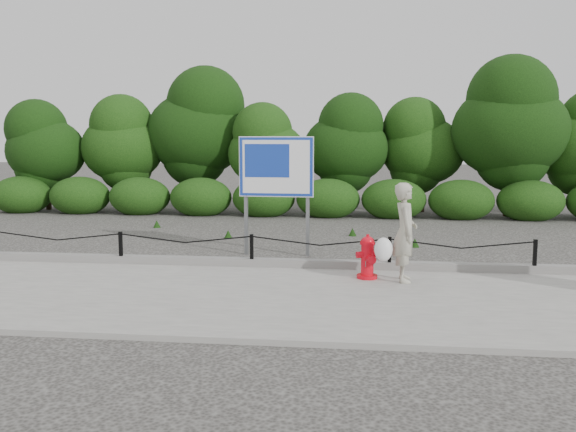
% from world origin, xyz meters
% --- Properties ---
extents(ground, '(90.00, 90.00, 0.00)m').
position_xyz_m(ground, '(0.00, 0.00, 0.00)').
color(ground, '#2D2B28').
rests_on(ground, ground).
extents(sidewalk, '(14.00, 4.00, 0.08)m').
position_xyz_m(sidewalk, '(0.00, -2.00, 0.04)').
color(sidewalk, gray).
rests_on(sidewalk, ground).
extents(curb, '(14.00, 0.22, 0.14)m').
position_xyz_m(curb, '(0.00, 0.05, 0.15)').
color(curb, slate).
rests_on(curb, sidewalk).
extents(chain_barrier, '(10.06, 0.06, 0.60)m').
position_xyz_m(chain_barrier, '(0.00, 0.00, 0.46)').
color(chain_barrier, black).
rests_on(chain_barrier, sidewalk).
extents(treeline, '(20.04, 3.82, 4.78)m').
position_xyz_m(treeline, '(0.71, 8.96, 2.46)').
color(treeline, black).
rests_on(treeline, ground).
extents(fire_hydrant, '(0.45, 0.45, 0.75)m').
position_xyz_m(fire_hydrant, '(2.10, -0.71, 0.44)').
color(fire_hydrant, red).
rests_on(fire_hydrant, sidewalk).
extents(pedestrian, '(0.70, 0.60, 1.63)m').
position_xyz_m(pedestrian, '(2.68, -0.84, 0.88)').
color(pedestrian, '#AAA691').
rests_on(pedestrian, sidewalk).
extents(advertising_sign, '(1.54, 0.17, 2.46)m').
position_xyz_m(advertising_sign, '(0.25, 1.47, 1.73)').
color(advertising_sign, slate).
rests_on(advertising_sign, ground).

